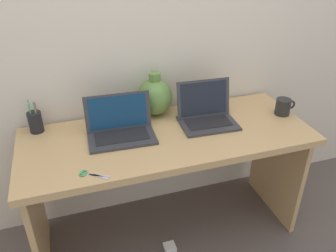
{
  "coord_description": "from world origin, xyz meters",
  "views": [
    {
      "loc": [
        -0.49,
        -1.53,
        1.71
      ],
      "look_at": [
        0.0,
        0.0,
        0.78
      ],
      "focal_mm": 36.75,
      "sensor_mm": 36.0,
      "label": 1
    }
  ],
  "objects": [
    {
      "name": "ground_plane",
      "position": [
        0.0,
        0.0,
        0.0
      ],
      "size": [
        6.0,
        6.0,
        0.0
      ],
      "primitive_type": "plane",
      "color": "#564C47"
    },
    {
      "name": "scissors",
      "position": [
        -0.45,
        -0.23,
        0.74
      ],
      "size": [
        0.14,
        0.1,
        0.01
      ],
      "color": "#B7B7BC",
      "rests_on": "desk"
    },
    {
      "name": "desk",
      "position": [
        0.0,
        0.0,
        0.58
      ],
      "size": [
        1.59,
        0.62,
        0.73
      ],
      "color": "tan",
      "rests_on": "ground"
    },
    {
      "name": "back_wall",
      "position": [
        0.0,
        0.35,
        1.2
      ],
      "size": [
        4.4,
        0.04,
        2.4
      ],
      "primitive_type": "cube",
      "color": "beige",
      "rests_on": "ground"
    },
    {
      "name": "pen_cup",
      "position": [
        -0.68,
        0.25,
        0.79
      ],
      "size": [
        0.08,
        0.08,
        0.19
      ],
      "color": "black",
      "rests_on": "desk"
    },
    {
      "name": "power_brick",
      "position": [
        -0.04,
        -0.15,
        0.01
      ],
      "size": [
        0.07,
        0.07,
        0.03
      ],
      "primitive_type": "cube",
      "color": "white",
      "rests_on": "ground"
    },
    {
      "name": "laptop_right",
      "position": [
        0.25,
        0.07,
        0.79
      ],
      "size": [
        0.33,
        0.25,
        0.23
      ],
      "color": "#333338",
      "rests_on": "desk"
    },
    {
      "name": "coffee_mug",
      "position": [
        0.73,
        0.01,
        0.78
      ],
      "size": [
        0.13,
        0.09,
        0.1
      ],
      "color": "black",
      "rests_on": "desk"
    },
    {
      "name": "laptop_left",
      "position": [
        -0.25,
        0.07,
        0.79
      ],
      "size": [
        0.36,
        0.24,
        0.22
      ],
      "color": "#333338",
      "rests_on": "desk"
    },
    {
      "name": "green_vase",
      "position": [
        0.0,
        0.25,
        0.85
      ],
      "size": [
        0.21,
        0.21,
        0.26
      ],
      "color": "#5B843D",
      "rests_on": "desk"
    }
  ]
}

